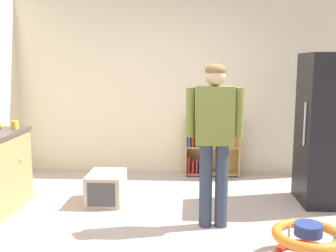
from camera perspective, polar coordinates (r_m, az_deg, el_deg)
The scene contains 8 objects.
ground_plane at distance 4.07m, azimuth 2.22°, elevation -15.11°, with size 12.00×12.00×0.00m, color #BCADA9.
back_wall at distance 6.06m, azimuth 2.77°, elevation 6.00°, with size 5.20×0.06×2.70m, color beige.
refrigerator at distance 5.07m, azimuth 22.39°, elevation -0.46°, with size 0.73×0.68×1.78m.
bookshelf at distance 6.01m, azimuth 5.75°, elevation -3.49°, with size 0.80×0.28×0.85m.
standing_person at distance 3.99m, azimuth 6.67°, elevation -0.68°, with size 0.57×0.22×1.66m.
baby_walker at distance 3.72m, azimuth 19.34°, elevation -15.37°, with size 0.60×0.60×0.32m.
pet_carrier at distance 4.91m, azimuth -8.83°, elevation -8.70°, with size 0.42×0.55×0.36m.
yellow_cup at distance 4.99m, azimuth -21.05°, elevation 0.14°, with size 0.08×0.08×0.10m, color yellow.
Camera 1 is at (0.07, -3.72, 1.66)m, focal length 42.62 mm.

